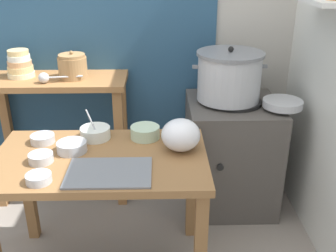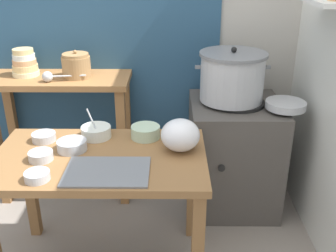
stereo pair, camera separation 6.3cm
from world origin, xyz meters
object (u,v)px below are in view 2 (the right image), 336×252
at_px(prep_bowl_0, 96,131).
at_px(prep_bowl_4, 145,131).
at_px(prep_table, 101,174).
at_px(stove_block, 233,154).
at_px(steamer_pot, 232,77).
at_px(clay_pot, 76,66).
at_px(prep_bowl_3, 72,145).
at_px(wide_pan, 286,105).
at_px(serving_tray, 107,172).
at_px(back_shelf_table, 62,107).
at_px(plastic_bag, 180,135).
at_px(prep_bowl_2, 41,155).
at_px(prep_bowl_5, 37,176).
at_px(ladle, 49,77).
at_px(bowl_stack_enamel, 25,64).
at_px(prep_bowl_1, 44,137).

height_order(prep_bowl_0, prep_bowl_4, prep_bowl_0).
bearing_deg(prep_table, stove_block, 39.06).
xyz_separation_m(steamer_pot, clay_pot, (-1.03, 0.11, 0.04)).
bearing_deg(prep_bowl_3, prep_bowl_4, 22.49).
distance_m(prep_table, wide_pan, 1.22).
xyz_separation_m(clay_pot, serving_tray, (0.33, -0.95, -0.25)).
distance_m(back_shelf_table, wide_pan, 1.51).
height_order(plastic_bag, prep_bowl_4, plastic_bag).
xyz_separation_m(prep_bowl_2, prep_bowl_5, (0.04, -0.19, -0.00)).
bearing_deg(stove_block, serving_tray, -131.85).
distance_m(stove_block, prep_bowl_0, 1.03).
height_order(clay_pot, prep_bowl_0, clay_pot).
relative_size(steamer_pot, prep_bowl_5, 4.12).
bearing_deg(prep_table, prep_bowl_0, 103.14).
height_order(plastic_bag, prep_bowl_5, plastic_bag).
distance_m(ladle, prep_bowl_4, 0.81).
bearing_deg(prep_bowl_3, bowl_stack_enamel, 121.80).
height_order(back_shelf_table, stove_block, back_shelf_table).
xyz_separation_m(stove_block, prep_bowl_3, (-0.95, -0.59, 0.37)).
xyz_separation_m(prep_bowl_1, prep_bowl_3, (0.18, -0.11, 0.00)).
xyz_separation_m(ladle, prep_bowl_5, (0.18, -0.91, -0.19)).
distance_m(steamer_pot, prep_bowl_3, 1.12).
distance_m(back_shelf_table, prep_bowl_4, 0.84).
xyz_separation_m(clay_pot, prep_bowl_1, (-0.07, -0.61, -0.23)).
bearing_deg(prep_bowl_4, wide_pan, 19.59).
height_order(clay_pot, wide_pan, clay_pot).
bearing_deg(prep_bowl_3, plastic_bag, 0.87).
bearing_deg(stove_block, prep_bowl_2, -147.27).
height_order(bowl_stack_enamel, prep_bowl_4, bowl_stack_enamel).
height_order(ladle, prep_bowl_0, ladle).
height_order(wide_pan, prep_bowl_5, wide_pan).
bearing_deg(prep_bowl_4, clay_pot, 130.96).
distance_m(bowl_stack_enamel, ladle, 0.25).
bearing_deg(prep_bowl_1, serving_tray, -40.53).
height_order(stove_block, prep_bowl_5, stove_block).
bearing_deg(prep_bowl_5, prep_bowl_0, 67.19).
height_order(prep_bowl_2, prep_bowl_4, prep_bowl_4).
height_order(steamer_pot, ladle, steamer_pot).
relative_size(plastic_bag, prep_bowl_1, 1.58).
bearing_deg(clay_pot, prep_bowl_0, -69.28).
distance_m(prep_table, prep_bowl_4, 0.35).
bearing_deg(prep_bowl_0, prep_bowl_5, -112.81).
xyz_separation_m(serving_tray, prep_bowl_3, (-0.22, 0.23, 0.02)).
height_order(bowl_stack_enamel, prep_bowl_1, bowl_stack_enamel).
bearing_deg(serving_tray, prep_table, 111.50).
height_order(prep_table, wide_pan, wide_pan).
relative_size(back_shelf_table, prep_bowl_3, 6.17).
height_order(ladle, prep_bowl_1, ladle).
bearing_deg(prep_bowl_2, prep_bowl_0, 48.64).
bearing_deg(wide_pan, prep_table, -154.31).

